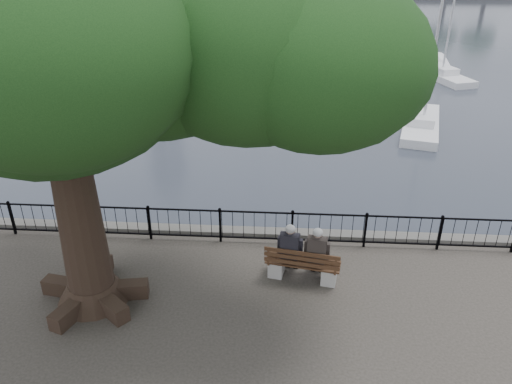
# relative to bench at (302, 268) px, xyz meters

# --- Properties ---
(harbor) EXTENTS (260.00, 260.00, 1.20)m
(harbor) POSITION_rel_bench_xyz_m (-1.27, 2.09, -0.84)
(harbor) COLOR #4C4A48
(harbor) RESTS_ON ground
(railing) EXTENTS (22.06, 0.06, 1.00)m
(railing) POSITION_rel_bench_xyz_m (-1.27, 1.59, 0.22)
(railing) COLOR black
(railing) RESTS_ON ground
(bench) EXTENTS (1.92, 0.88, 0.98)m
(bench) POSITION_rel_bench_xyz_m (0.00, 0.00, 0.00)
(bench) COLOR gray
(bench) RESTS_ON ground
(person_left) EXTENTS (0.52, 0.82, 1.55)m
(person_left) POSITION_rel_bench_xyz_m (-0.31, 0.16, 0.37)
(person_left) COLOR black
(person_left) RESTS_ON ground
(person_right) EXTENTS (0.52, 0.82, 1.55)m
(person_right) POSITION_rel_bench_xyz_m (0.34, 0.05, 0.37)
(person_right) COLOR black
(person_right) RESTS_ON ground
(tree) EXTENTS (11.43, 7.98, 9.33)m
(tree) POSITION_rel_bench_xyz_m (-4.07, -0.98, 5.80)
(tree) COLOR black
(tree) RESTS_ON ground
(lion_monument) EXTENTS (6.08, 6.08, 8.95)m
(lion_monument) POSITION_rel_bench_xyz_m (0.73, 49.02, 0.91)
(lion_monument) COLOR #4C4A48
(lion_monument) RESTS_ON ground
(sailboat_a) EXTENTS (1.87, 5.99, 11.38)m
(sailboat_a) POSITION_rel_bench_xyz_m (-7.49, 17.02, -1.02)
(sailboat_a) COLOR white
(sailboat_a) RESTS_ON ground
(sailboat_b) EXTENTS (3.12, 5.73, 11.96)m
(sailboat_b) POSITION_rel_bench_xyz_m (-2.74, 24.06, -0.99)
(sailboat_b) COLOR white
(sailboat_b) RESTS_ON ground
(sailboat_c) EXTENTS (3.14, 6.27, 12.74)m
(sailboat_c) POSITION_rel_bench_xyz_m (6.26, 14.27, -0.99)
(sailboat_c) COLOR white
(sailboat_c) RESTS_ON ground
(sailboat_d) EXTENTS (3.52, 6.16, 9.94)m
(sailboat_d) POSITION_rel_bench_xyz_m (9.89, 24.70, -1.05)
(sailboat_d) COLOR white
(sailboat_d) RESTS_ON ground
(sailboat_e) EXTENTS (2.34, 6.22, 14.51)m
(sailboat_e) POSITION_rel_bench_xyz_m (-10.35, 29.95, -0.94)
(sailboat_e) COLOR white
(sailboat_e) RESTS_ON ground
(sailboat_f) EXTENTS (3.09, 5.35, 10.39)m
(sailboat_f) POSITION_rel_bench_xyz_m (-0.67, 29.35, -1.02)
(sailboat_f) COLOR white
(sailboat_f) RESTS_ON ground
(sailboat_g) EXTENTS (1.98, 6.08, 11.26)m
(sailboat_g) POSITION_rel_bench_xyz_m (7.46, 36.83, -1.02)
(sailboat_g) COLOR white
(sailboat_g) RESTS_ON ground
(sailboat_h) EXTENTS (1.37, 4.87, 12.35)m
(sailboat_h) POSITION_rel_bench_xyz_m (-5.99, 41.07, -0.96)
(sailboat_h) COLOR white
(sailboat_h) RESTS_ON ground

